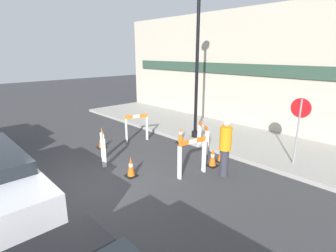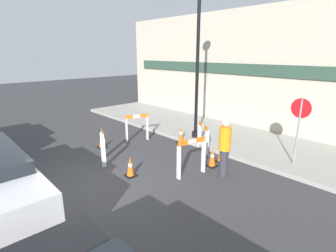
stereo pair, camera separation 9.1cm
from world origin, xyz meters
name	(u,v)px [view 2 (the right image)]	position (x,y,z in m)	size (l,w,h in m)	color
ground_plane	(93,188)	(0.00, 0.00, 0.00)	(60.00, 60.00, 0.00)	#38383A
sidewalk_slab	(229,137)	(0.00, 6.34, 0.07)	(18.00, 3.67, 0.13)	#9E9B93
storefront_facade	(257,71)	(0.00, 8.25, 2.75)	(18.00, 0.22, 5.50)	#BCB29E
streetlamp_post	(198,46)	(-0.84, 5.13, 3.79)	(0.44, 0.44, 5.73)	black
stop_sign	(299,121)	(3.13, 5.31, 1.55)	(0.60, 0.06, 2.10)	gray
barricade_0	(103,146)	(-1.36, 1.11, 0.58)	(0.76, 0.48, 1.09)	white
barricade_1	(192,156)	(1.27, 2.55, 0.63)	(0.32, 0.97, 1.15)	white
barricade_2	(203,136)	(0.20, 4.35, 0.57)	(0.84, 0.57, 1.04)	white
barricade_3	(137,126)	(-2.41, 3.27, 0.61)	(0.47, 0.92, 1.12)	white
traffic_cone_0	(181,134)	(-0.98, 4.40, 0.36)	(0.30, 0.30, 0.74)	black
traffic_cone_1	(221,154)	(1.28, 4.01, 0.27)	(0.30, 0.30, 0.57)	black
traffic_cone_2	(212,157)	(1.31, 3.51, 0.31)	(0.30, 0.30, 0.64)	black
traffic_cone_3	(102,142)	(-2.65, 1.76, 0.23)	(0.30, 0.30, 0.49)	black
traffic_cone_4	(130,167)	(0.10, 1.17, 0.30)	(0.30, 0.30, 0.62)	black
person_worker	(225,146)	(1.94, 3.22, 0.93)	(0.40, 0.40, 1.73)	#33333D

